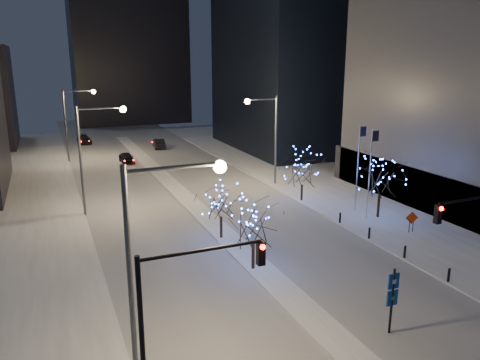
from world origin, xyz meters
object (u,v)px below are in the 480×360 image
holiday_tree_plaza_near (381,177)px  holiday_tree_plaza_far (303,169)px  street_lamp_w_far (73,115)px  car_mid (159,143)px  car_near (127,158)px  street_lamp_east (269,129)px  holiday_tree_median_near (253,224)px  wayfinding_sign (392,294)px  traffic_signal_west (180,303)px  car_far (84,140)px  street_lamp_w_near (154,245)px  street_lamp_w_mid (92,145)px  holiday_tree_median_far (221,202)px  construction_sign (412,220)px

holiday_tree_plaza_near → holiday_tree_plaza_far: 8.06m
street_lamp_w_far → car_mid: street_lamp_w_far is taller
car_near → holiday_tree_plaza_near: bearing=-64.4°
street_lamp_east → holiday_tree_plaza_far: 7.55m
holiday_tree_median_near → wayfinding_sign: (3.50, -9.64, -1.08)m
street_lamp_east → street_lamp_w_far: bearing=130.8°
traffic_signal_west → wayfinding_sign: traffic_signal_west is taller
street_lamp_east → car_mid: street_lamp_east is taller
traffic_signal_west → wayfinding_sign: bearing=5.0°
car_far → holiday_tree_plaza_near: holiday_tree_plaza_near is taller
street_lamp_w_near → car_near: size_ratio=2.47×
wayfinding_sign → car_near: bearing=96.7°
car_near → car_far: (-4.08, 17.96, 0.00)m
street_lamp_w_far → car_near: (6.29, -3.66, -5.81)m
traffic_signal_west → car_far: bearing=88.5°
car_far → holiday_tree_plaza_near: 54.59m
street_lamp_w_mid → car_mid: size_ratio=2.18×
street_lamp_w_near → holiday_tree_median_near: 12.49m
car_near → holiday_tree_median_near: size_ratio=0.83×
holiday_tree_median_far → construction_sign: bearing=-18.5°
street_lamp_w_near → car_mid: bearing=76.9°
holiday_tree_plaza_near → wayfinding_sign: (-11.26, -15.00, -1.59)m
car_near → car_far: size_ratio=0.85×
traffic_signal_west → wayfinding_sign: size_ratio=1.91×
car_far → wayfinding_sign: (9.72, -65.30, 1.55)m
traffic_signal_west → wayfinding_sign: 11.75m
holiday_tree_plaza_near → construction_sign: 4.91m
street_lamp_w_near → construction_sign: 25.75m
street_lamp_w_far → wayfinding_sign: size_ratio=2.73×
holiday_tree_median_near → street_lamp_w_near: bearing=-134.3°
street_lamp_w_mid → street_lamp_w_far: 25.00m
holiday_tree_median_near → traffic_signal_west: bearing=-126.7°
street_lamp_w_near → holiday_tree_plaza_near: bearing=31.1°
car_mid → holiday_tree_median_near: bearing=89.7°
street_lamp_w_far → holiday_tree_plaza_far: bearing=-56.1°
street_lamp_w_near → street_lamp_w_mid: size_ratio=1.00×
car_near → street_lamp_w_mid: bearing=-108.4°
street_lamp_w_near → street_lamp_w_mid: (0.00, 25.00, 0.00)m
car_far → holiday_tree_plaza_near: (20.98, -50.30, 3.14)m
holiday_tree_median_near → street_lamp_east: bearing=61.3°
street_lamp_w_mid → holiday_tree_median_near: street_lamp_w_mid is taller
street_lamp_east → car_far: street_lamp_east is taller
traffic_signal_west → construction_sign: traffic_signal_west is taller
traffic_signal_west → holiday_tree_median_near: 13.35m
street_lamp_w_near → car_far: 64.60m
holiday_tree_median_near → holiday_tree_median_far: size_ratio=1.11×
traffic_signal_west → holiday_tree_median_near: (7.94, 10.64, -1.44)m
car_mid → construction_sign: construction_sign is taller
holiday_tree_median_far → construction_sign: holiday_tree_median_far is taller
street_lamp_w_far → holiday_tree_plaza_near: bearing=-57.2°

